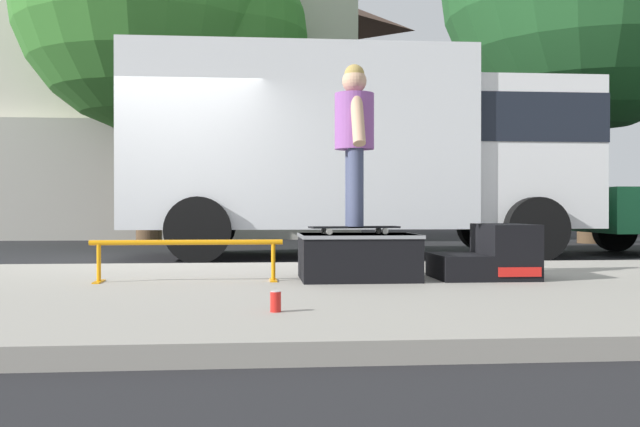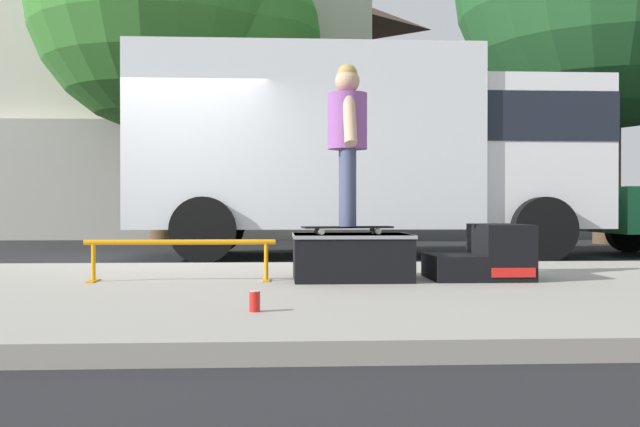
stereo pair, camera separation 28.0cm
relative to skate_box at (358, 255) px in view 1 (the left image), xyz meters
The scene contains 11 objects.
ground_plane 3.29m from the skate_box, 128.34° to the left, with size 140.00×140.00×0.00m, color black.
sidewalk_slab 2.10m from the skate_box, 168.08° to the right, with size 50.00×5.00×0.12m, color gray.
skate_box is the anchor object (origin of this frame).
kicker_ramp 1.19m from the skate_box, ahead, with size 0.85×0.73×0.48m.
grind_rail 1.47m from the skate_box, behind, with size 1.63×0.28×0.36m.
skateboard 0.25m from the skate_box, 131.98° to the right, with size 0.80×0.32×0.07m.
skater_kid 1.08m from the skate_box, 131.98° to the right, with size 0.34×0.72×1.40m.
soda_can 2.09m from the skate_box, 111.86° to the right, with size 0.07×0.07×0.13m.
box_truck 5.01m from the skate_box, 81.50° to the left, with size 6.91×2.63×3.05m.
street_tree_main 11.47m from the skate_box, 105.96° to the left, with size 6.41×5.83×8.23m.
house_behind 15.72m from the skate_box, 100.91° to the left, with size 9.54×8.23×8.40m.
Camera 1 is at (1.13, -8.91, 0.75)m, focal length 41.12 mm.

